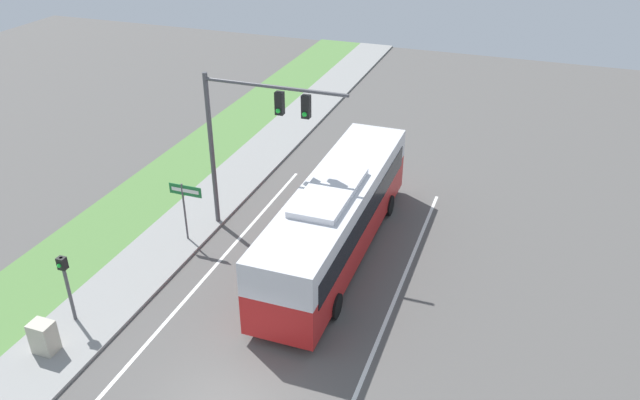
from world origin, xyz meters
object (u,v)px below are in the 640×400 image
Objects in this scene: bus at (337,214)px; pedestrian_signal at (66,278)px; signal_gantry at (248,126)px; utility_cabinet at (44,337)px; street_sign at (185,201)px.

bus reaches higher than pedestrian_signal.
signal_gantry is at bearing 66.87° from pedestrian_signal.
utility_cabinet is (-3.07, -9.24, -4.17)m from signal_gantry.
signal_gantry is 10.59m from utility_cabinet.
utility_cabinet is (-7.00, -8.72, -1.20)m from bus.
bus is 11.25m from utility_cabinet.
signal_gantry is 2.53× the size of street_sign.
signal_gantry is at bearing 71.60° from utility_cabinet.
utility_cabinet is (0.18, -1.61, -1.17)m from pedestrian_signal.
bus is 4.95m from signal_gantry.
bus is at bearing 44.70° from pedestrian_signal.
street_sign is (-2.17, -1.73, -2.90)m from signal_gantry.
signal_gantry is 8.82m from pedestrian_signal.
bus is 4.57× the size of pedestrian_signal.
bus is 6.21m from street_sign.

